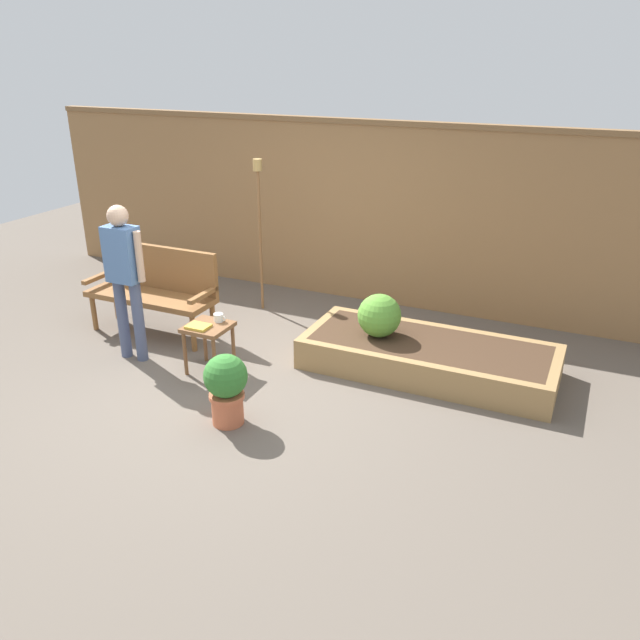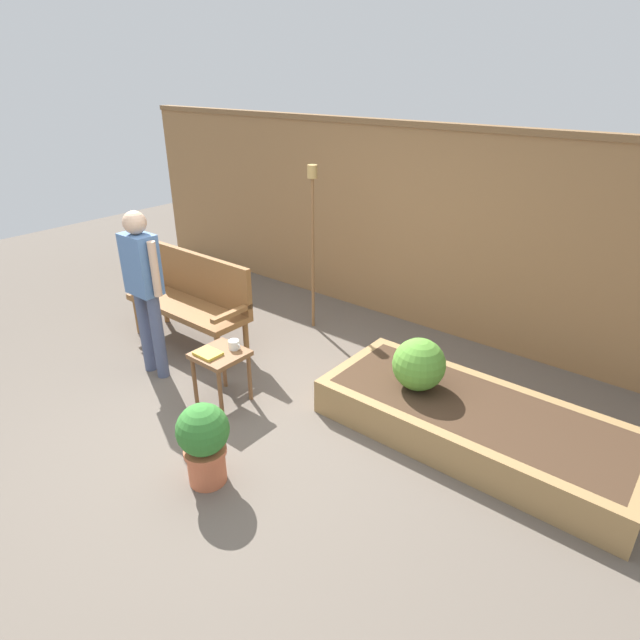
{
  "view_description": "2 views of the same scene",
  "coord_description": "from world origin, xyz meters",
  "px_view_note": "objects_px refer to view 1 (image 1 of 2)",
  "views": [
    {
      "loc": [
        2.91,
        -4.46,
        2.87
      ],
      "look_at": [
        0.63,
        0.51,
        0.56
      ],
      "focal_mm": 35.92,
      "sensor_mm": 36.0,
      "label": 1
    },
    {
      "loc": [
        2.71,
        -2.33,
        2.61
      ],
      "look_at": [
        0.06,
        0.94,
        0.61
      ],
      "focal_mm": 29.49,
      "sensor_mm": 36.0,
      "label": 2
    }
  ],
  "objects_px": {
    "shrub_near_bench": "(379,316)",
    "potted_boxwood": "(226,385)",
    "cup_on_table": "(219,318)",
    "person_by_bench": "(124,270)",
    "tiki_torch": "(259,209)",
    "side_table": "(208,333)",
    "garden_bench": "(155,284)",
    "book_on_table": "(198,326)"
  },
  "relations": [
    {
      "from": "side_table",
      "to": "cup_on_table",
      "type": "bearing_deg",
      "value": 67.84
    },
    {
      "from": "side_table",
      "to": "cup_on_table",
      "type": "relative_size",
      "value": 3.82
    },
    {
      "from": "cup_on_table",
      "to": "shrub_near_bench",
      "type": "xyz_separation_m",
      "value": [
        1.37,
        0.71,
        -0.01
      ]
    },
    {
      "from": "shrub_near_bench",
      "to": "person_by_bench",
      "type": "distance_m",
      "value": 2.49
    },
    {
      "from": "book_on_table",
      "to": "shrub_near_bench",
      "type": "bearing_deg",
      "value": 31.9
    },
    {
      "from": "book_on_table",
      "to": "tiki_torch",
      "type": "xyz_separation_m",
      "value": [
        -0.3,
        1.73,
        0.71
      ]
    },
    {
      "from": "person_by_bench",
      "to": "shrub_near_bench",
      "type": "bearing_deg",
      "value": 21.75
    },
    {
      "from": "book_on_table",
      "to": "side_table",
      "type": "bearing_deg",
      "value": 63.44
    },
    {
      "from": "garden_bench",
      "to": "book_on_table",
      "type": "relative_size",
      "value": 6.86
    },
    {
      "from": "potted_boxwood",
      "to": "person_by_bench",
      "type": "distance_m",
      "value": 1.76
    },
    {
      "from": "potted_boxwood",
      "to": "person_by_bench",
      "type": "relative_size",
      "value": 0.4
    },
    {
      "from": "garden_bench",
      "to": "person_by_bench",
      "type": "relative_size",
      "value": 0.92
    },
    {
      "from": "garden_bench",
      "to": "shrub_near_bench",
      "type": "xyz_separation_m",
      "value": [
        2.48,
        0.25,
        -0.03
      ]
    },
    {
      "from": "garden_bench",
      "to": "potted_boxwood",
      "type": "bearing_deg",
      "value": -37.32
    },
    {
      "from": "side_table",
      "to": "tiki_torch",
      "type": "distance_m",
      "value": 1.86
    },
    {
      "from": "shrub_near_bench",
      "to": "cup_on_table",
      "type": "bearing_deg",
      "value": -152.67
    },
    {
      "from": "garden_bench",
      "to": "person_by_bench",
      "type": "distance_m",
      "value": 0.79
    },
    {
      "from": "garden_bench",
      "to": "cup_on_table",
      "type": "distance_m",
      "value": 1.2
    },
    {
      "from": "side_table",
      "to": "tiki_torch",
      "type": "bearing_deg",
      "value": 101.94
    },
    {
      "from": "shrub_near_bench",
      "to": "tiki_torch",
      "type": "distance_m",
      "value": 2.06
    },
    {
      "from": "potted_boxwood",
      "to": "shrub_near_bench",
      "type": "distance_m",
      "value": 1.74
    },
    {
      "from": "potted_boxwood",
      "to": "side_table",
      "type": "bearing_deg",
      "value": 132.05
    },
    {
      "from": "shrub_near_bench",
      "to": "potted_boxwood",
      "type": "bearing_deg",
      "value": -115.83
    },
    {
      "from": "side_table",
      "to": "book_on_table",
      "type": "relative_size",
      "value": 2.29
    },
    {
      "from": "side_table",
      "to": "book_on_table",
      "type": "bearing_deg",
      "value": -116.4
    },
    {
      "from": "potted_boxwood",
      "to": "shrub_near_bench",
      "type": "relative_size",
      "value": 1.46
    },
    {
      "from": "side_table",
      "to": "person_by_bench",
      "type": "height_order",
      "value": "person_by_bench"
    },
    {
      "from": "tiki_torch",
      "to": "cup_on_table",
      "type": "bearing_deg",
      "value": -75.41
    },
    {
      "from": "cup_on_table",
      "to": "potted_boxwood",
      "type": "xyz_separation_m",
      "value": [
        0.61,
        -0.85,
        -0.17
      ]
    },
    {
      "from": "side_table",
      "to": "potted_boxwood",
      "type": "height_order",
      "value": "potted_boxwood"
    },
    {
      "from": "shrub_near_bench",
      "to": "person_by_bench",
      "type": "xyz_separation_m",
      "value": [
        -2.28,
        -0.91,
        0.42
      ]
    },
    {
      "from": "garden_bench",
      "to": "tiki_torch",
      "type": "xyz_separation_m",
      "value": [
        0.72,
        1.06,
        0.66
      ]
    },
    {
      "from": "book_on_table",
      "to": "person_by_bench",
      "type": "distance_m",
      "value": 0.93
    },
    {
      "from": "shrub_near_bench",
      "to": "tiki_torch",
      "type": "bearing_deg",
      "value": 155.3
    },
    {
      "from": "cup_on_table",
      "to": "person_by_bench",
      "type": "height_order",
      "value": "person_by_bench"
    },
    {
      "from": "garden_bench",
      "to": "tiki_torch",
      "type": "distance_m",
      "value": 1.44
    },
    {
      "from": "garden_bench",
      "to": "cup_on_table",
      "type": "bearing_deg",
      "value": -22.52
    },
    {
      "from": "side_table",
      "to": "person_by_bench",
      "type": "xyz_separation_m",
      "value": [
        -0.86,
        -0.08,
        0.54
      ]
    },
    {
      "from": "cup_on_table",
      "to": "tiki_torch",
      "type": "bearing_deg",
      "value": 104.59
    },
    {
      "from": "book_on_table",
      "to": "shrub_near_bench",
      "type": "distance_m",
      "value": 1.73
    },
    {
      "from": "potted_boxwood",
      "to": "shrub_near_bench",
      "type": "bearing_deg",
      "value": 64.17
    },
    {
      "from": "person_by_bench",
      "to": "cup_on_table",
      "type": "bearing_deg",
      "value": 12.45
    }
  ]
}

